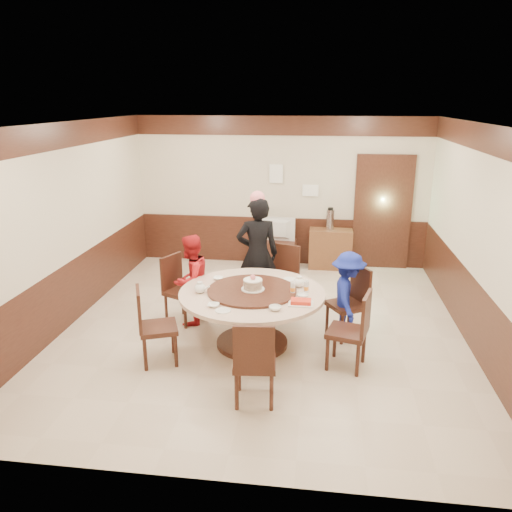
# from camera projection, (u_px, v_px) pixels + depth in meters

# --- Properties ---
(room) EXTENTS (6.00, 6.04, 2.84)m
(room) POSITION_uv_depth(u_px,v_px,m) (264.00, 255.00, 6.75)
(room) COLOR beige
(room) RESTS_ON ground
(banquet_table) EXTENTS (1.86, 1.86, 0.78)m
(banquet_table) POSITION_uv_depth(u_px,v_px,m) (252.00, 307.00, 6.42)
(banquet_table) COLOR #381A11
(banquet_table) RESTS_ON ground
(chair_0) EXTENTS (0.61, 0.61, 0.97)m
(chair_0) POSITION_uv_depth(u_px,v_px,m) (347.00, 315.00, 6.74)
(chair_0) COLOR #381A11
(chair_0) RESTS_ON ground
(chair_1) EXTENTS (0.57, 0.57, 0.97)m
(chair_1) POSITION_uv_depth(u_px,v_px,m) (281.00, 289.00, 7.65)
(chair_1) COLOR #381A11
(chair_1) RESTS_ON ground
(chair_2) EXTENTS (0.59, 0.59, 0.97)m
(chair_2) POSITION_uv_depth(u_px,v_px,m) (183.00, 301.00, 7.20)
(chair_2) COLOR #381A11
(chair_2) RESTS_ON ground
(chair_3) EXTENTS (0.58, 0.57, 0.97)m
(chair_3) POSITION_uv_depth(u_px,v_px,m) (157.00, 339.00, 6.06)
(chair_3) COLOR #381A11
(chair_3) RESTS_ON ground
(chair_4) EXTENTS (0.48, 0.49, 0.97)m
(chair_4) POSITION_uv_depth(u_px,v_px,m) (255.00, 376.00, 5.26)
(chair_4) COLOR #381A11
(chair_4) RESTS_ON ground
(chair_5) EXTENTS (0.55, 0.54, 0.97)m
(chair_5) POSITION_uv_depth(u_px,v_px,m) (348.00, 344.00, 5.95)
(chair_5) COLOR #381A11
(chair_5) RESTS_ON ground
(person_standing) EXTENTS (0.72, 0.56, 1.74)m
(person_standing) POSITION_uv_depth(u_px,v_px,m) (257.00, 254.00, 7.46)
(person_standing) COLOR black
(person_standing) RESTS_ON ground
(person_red) EXTENTS (0.72, 0.78, 1.30)m
(person_red) POSITION_uv_depth(u_px,v_px,m) (191.00, 280.00, 7.04)
(person_red) COLOR #B4181C
(person_red) RESTS_ON ground
(person_blue) EXTENTS (0.47, 0.79, 1.20)m
(person_blue) POSITION_uv_depth(u_px,v_px,m) (348.00, 296.00, 6.60)
(person_blue) COLOR navy
(person_blue) RESTS_ON ground
(birthday_cake) EXTENTS (0.30, 0.30, 0.20)m
(birthday_cake) POSITION_uv_depth(u_px,v_px,m) (253.00, 284.00, 6.32)
(birthday_cake) COLOR white
(birthday_cake) RESTS_ON banquet_table
(teapot_left) EXTENTS (0.17, 0.15, 0.13)m
(teapot_left) POSITION_uv_depth(u_px,v_px,m) (200.00, 288.00, 6.30)
(teapot_left) COLOR white
(teapot_left) RESTS_ON banquet_table
(teapot_right) EXTENTS (0.17, 0.15, 0.13)m
(teapot_right) POSITION_uv_depth(u_px,v_px,m) (299.00, 282.00, 6.49)
(teapot_right) COLOR white
(teapot_right) RESTS_ON banquet_table
(bowl_0) EXTENTS (0.14, 0.14, 0.03)m
(bowl_0) POSITION_uv_depth(u_px,v_px,m) (218.00, 278.00, 6.77)
(bowl_0) COLOR white
(bowl_0) RESTS_ON banquet_table
(bowl_1) EXTENTS (0.15, 0.15, 0.05)m
(bowl_1) POSITION_uv_depth(u_px,v_px,m) (275.00, 308.00, 5.79)
(bowl_1) COLOR white
(bowl_1) RESTS_ON banquet_table
(bowl_2) EXTENTS (0.14, 0.14, 0.03)m
(bowl_2) POSITION_uv_depth(u_px,v_px,m) (213.00, 305.00, 5.89)
(bowl_2) COLOR white
(bowl_2) RESTS_ON banquet_table
(bowl_3) EXTENTS (0.14, 0.14, 0.05)m
(bowl_3) POSITION_uv_depth(u_px,v_px,m) (303.00, 296.00, 6.15)
(bowl_3) COLOR white
(bowl_3) RESTS_ON banquet_table
(saucer_near) EXTENTS (0.18, 0.18, 0.01)m
(saucer_near) POSITION_uv_depth(u_px,v_px,m) (223.00, 311.00, 5.77)
(saucer_near) COLOR white
(saucer_near) RESTS_ON banquet_table
(saucer_far) EXTENTS (0.18, 0.18, 0.01)m
(saucer_far) POSITION_uv_depth(u_px,v_px,m) (290.00, 279.00, 6.77)
(saucer_far) COLOR white
(saucer_far) RESTS_ON banquet_table
(shrimp_platter) EXTENTS (0.30, 0.20, 0.06)m
(shrimp_platter) POSITION_uv_depth(u_px,v_px,m) (301.00, 302.00, 5.94)
(shrimp_platter) COLOR white
(shrimp_platter) RESTS_ON banquet_table
(bottle_0) EXTENTS (0.06, 0.06, 0.16)m
(bottle_0) POSITION_uv_depth(u_px,v_px,m) (293.00, 289.00, 6.23)
(bottle_0) COLOR white
(bottle_0) RESTS_ON banquet_table
(bottle_1) EXTENTS (0.06, 0.06, 0.16)m
(bottle_1) POSITION_uv_depth(u_px,v_px,m) (306.00, 287.00, 6.27)
(bottle_1) COLOR white
(bottle_1) RESTS_ON banquet_table
(tv_stand) EXTENTS (0.85, 0.45, 0.50)m
(tv_stand) POSITION_uv_depth(u_px,v_px,m) (274.00, 253.00, 9.60)
(tv_stand) COLOR #381A11
(tv_stand) RESTS_ON ground
(television) EXTENTS (0.79, 0.20, 0.45)m
(television) POSITION_uv_depth(u_px,v_px,m) (274.00, 229.00, 9.46)
(television) COLOR gray
(television) RESTS_ON tv_stand
(side_cabinet) EXTENTS (0.80, 0.40, 0.75)m
(side_cabinet) POSITION_uv_depth(u_px,v_px,m) (330.00, 249.00, 9.46)
(side_cabinet) COLOR brown
(side_cabinet) RESTS_ON ground
(thermos) EXTENTS (0.15, 0.15, 0.38)m
(thermos) POSITION_uv_depth(u_px,v_px,m) (330.00, 220.00, 9.29)
(thermos) COLOR silver
(thermos) RESTS_ON side_cabinet
(notice_left) EXTENTS (0.25, 0.00, 0.35)m
(notice_left) POSITION_uv_depth(u_px,v_px,m) (276.00, 174.00, 9.34)
(notice_left) COLOR white
(notice_left) RESTS_ON room
(notice_right) EXTENTS (0.30, 0.00, 0.22)m
(notice_right) POSITION_uv_depth(u_px,v_px,m) (310.00, 190.00, 9.35)
(notice_right) COLOR white
(notice_right) RESTS_ON room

